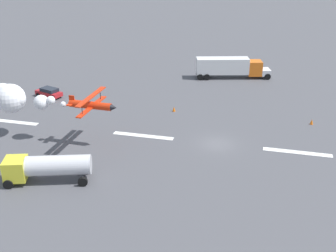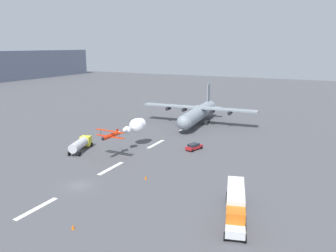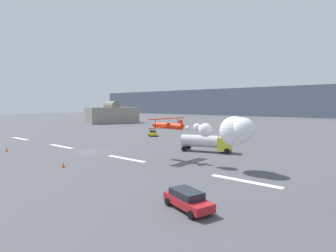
{
  "view_description": "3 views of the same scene",
  "coord_description": "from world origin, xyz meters",
  "px_view_note": "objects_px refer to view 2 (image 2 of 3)",
  "views": [
    {
      "loc": [
        -5.35,
        46.83,
        23.09
      ],
      "look_at": [
        5.96,
        1.29,
        2.31
      ],
      "focal_mm": 44.98,
      "sensor_mm": 36.0,
      "label": 1
    },
    {
      "loc": [
        -42.6,
        -38.54,
        24.07
      ],
      "look_at": [
        35.69,
        0.0,
        3.17
      ],
      "focal_mm": 35.89,
      "sensor_mm": 36.0,
      "label": 2
    },
    {
      "loc": [
        40.51,
        -27.35,
        8.24
      ],
      "look_at": [
        14.94,
        3.63,
        5.07
      ],
      "focal_mm": 28.88,
      "sensor_mm": 36.0,
      "label": 3
    }
  ],
  "objects_px": {
    "fuel_tanker_truck": "(81,144)",
    "traffic_cone_far": "(146,177)",
    "cargo_transport_plane": "(197,114)",
    "stunt_biplane_red": "(135,126)",
    "followme_car_yellow": "(194,146)",
    "semi_truck_orange": "(236,202)",
    "traffic_cone_near": "(73,227)"
  },
  "relations": [
    {
      "from": "cargo_transport_plane",
      "to": "stunt_biplane_red",
      "type": "xyz_separation_m",
      "value": [
        -28.09,
        5.16,
        1.54
      ]
    },
    {
      "from": "followme_car_yellow",
      "to": "traffic_cone_near",
      "type": "relative_size",
      "value": 6.43
    },
    {
      "from": "followme_car_yellow",
      "to": "traffic_cone_far",
      "type": "height_order",
      "value": "followme_car_yellow"
    },
    {
      "from": "cargo_transport_plane",
      "to": "traffic_cone_near",
      "type": "distance_m",
      "value": 65.16
    },
    {
      "from": "cargo_transport_plane",
      "to": "followme_car_yellow",
      "type": "distance_m",
      "value": 26.1
    },
    {
      "from": "fuel_tanker_truck",
      "to": "stunt_biplane_red",
      "type": "bearing_deg",
      "value": -46.97
    },
    {
      "from": "semi_truck_orange",
      "to": "traffic_cone_far",
      "type": "bearing_deg",
      "value": 71.56
    },
    {
      "from": "semi_truck_orange",
      "to": "followme_car_yellow",
      "type": "bearing_deg",
      "value": 32.61
    },
    {
      "from": "traffic_cone_far",
      "to": "semi_truck_orange",
      "type": "bearing_deg",
      "value": -108.44
    },
    {
      "from": "fuel_tanker_truck",
      "to": "semi_truck_orange",
      "type": "bearing_deg",
      "value": -109.48
    },
    {
      "from": "cargo_transport_plane",
      "to": "semi_truck_orange",
      "type": "distance_m",
      "value": 57.67
    },
    {
      "from": "fuel_tanker_truck",
      "to": "traffic_cone_far",
      "type": "height_order",
      "value": "fuel_tanker_truck"
    },
    {
      "from": "cargo_transport_plane",
      "to": "stunt_biplane_red",
      "type": "relative_size",
      "value": 2.18
    },
    {
      "from": "stunt_biplane_red",
      "to": "semi_truck_orange",
      "type": "relative_size",
      "value": 1.24
    },
    {
      "from": "semi_truck_orange",
      "to": "traffic_cone_near",
      "type": "height_order",
      "value": "semi_truck_orange"
    },
    {
      "from": "followme_car_yellow",
      "to": "traffic_cone_far",
      "type": "bearing_deg",
      "value": 176.73
    },
    {
      "from": "cargo_transport_plane",
      "to": "semi_truck_orange",
      "type": "xyz_separation_m",
      "value": [
        -51.43,
        -26.06,
        -1.4
      ]
    },
    {
      "from": "stunt_biplane_red",
      "to": "fuel_tanker_truck",
      "type": "height_order",
      "value": "stunt_biplane_red"
    },
    {
      "from": "stunt_biplane_red",
      "to": "traffic_cone_near",
      "type": "bearing_deg",
      "value": -160.93
    },
    {
      "from": "cargo_transport_plane",
      "to": "traffic_cone_near",
      "type": "xyz_separation_m",
      "value": [
        -64.65,
        -7.48,
        -3.14
      ]
    },
    {
      "from": "traffic_cone_near",
      "to": "followme_car_yellow",
      "type": "bearing_deg",
      "value": -1.87
    },
    {
      "from": "traffic_cone_near",
      "to": "cargo_transport_plane",
      "type": "bearing_deg",
      "value": 6.6
    },
    {
      "from": "semi_truck_orange",
      "to": "fuel_tanker_truck",
      "type": "xyz_separation_m",
      "value": [
        14.42,
        40.76,
        -0.37
      ]
    },
    {
      "from": "semi_truck_orange",
      "to": "traffic_cone_near",
      "type": "bearing_deg",
      "value": 125.44
    },
    {
      "from": "followme_car_yellow",
      "to": "traffic_cone_far",
      "type": "xyz_separation_m",
      "value": [
        -20.85,
        1.19,
        -0.44
      ]
    },
    {
      "from": "cargo_transport_plane",
      "to": "semi_truck_orange",
      "type": "height_order",
      "value": "cargo_transport_plane"
    },
    {
      "from": "traffic_cone_far",
      "to": "cargo_transport_plane",
      "type": "bearing_deg",
      "value": 9.53
    },
    {
      "from": "followme_car_yellow",
      "to": "semi_truck_orange",
      "type": "bearing_deg",
      "value": -147.39
    },
    {
      "from": "traffic_cone_near",
      "to": "traffic_cone_far",
      "type": "relative_size",
      "value": 1.0
    },
    {
      "from": "semi_truck_orange",
      "to": "cargo_transport_plane",
      "type": "bearing_deg",
      "value": 26.87
    },
    {
      "from": "stunt_biplane_red",
      "to": "traffic_cone_near",
      "type": "height_order",
      "value": "stunt_biplane_red"
    },
    {
      "from": "traffic_cone_near",
      "to": "stunt_biplane_red",
      "type": "bearing_deg",
      "value": 19.07
    }
  ]
}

